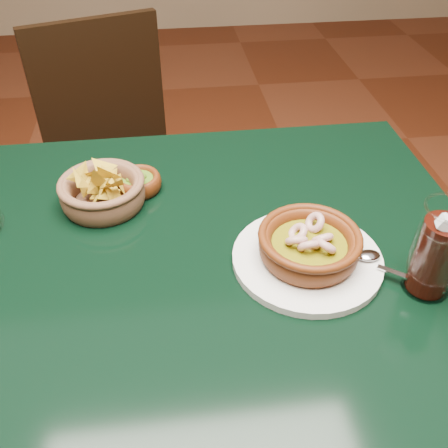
{
  "coord_description": "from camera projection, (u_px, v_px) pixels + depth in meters",
  "views": [
    {
      "loc": [
        0.06,
        -0.65,
        1.33
      ],
      "look_at": [
        0.14,
        -0.02,
        0.81
      ],
      "focal_mm": 40.0,
      "sensor_mm": 36.0,
      "label": 1
    }
  ],
  "objects": [
    {
      "name": "dining_table",
      "position": [
        148.0,
        289.0,
        0.93
      ],
      "size": [
        1.2,
        0.8,
        0.75
      ],
      "color": "black",
      "rests_on": "ground"
    },
    {
      "name": "dining_chair",
      "position": [
        119.0,
        163.0,
        1.56
      ],
      "size": [
        0.53,
        0.53,
        0.9
      ],
      "color": "black",
      "rests_on": "ground"
    },
    {
      "name": "shrimp_plate",
      "position": [
        309.0,
        248.0,
        0.82
      ],
      "size": [
        0.32,
        0.25,
        0.07
      ],
      "color": "silver",
      "rests_on": "dining_table"
    },
    {
      "name": "chip_basket",
      "position": [
        103.0,
        191.0,
        0.95
      ],
      "size": [
        0.2,
        0.2,
        0.11
      ],
      "color": "brown",
      "rests_on": "dining_table"
    },
    {
      "name": "guacamole_ramekin",
      "position": [
        138.0,
        182.0,
        0.99
      ],
      "size": [
        0.11,
        0.11,
        0.04
      ],
      "color": "#4A1E09",
      "rests_on": "dining_table"
    },
    {
      "name": "cola_drink",
      "position": [
        437.0,
        251.0,
        0.75
      ],
      "size": [
        0.16,
        0.16,
        0.18
      ],
      "color": "white",
      "rests_on": "dining_table"
    }
  ]
}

